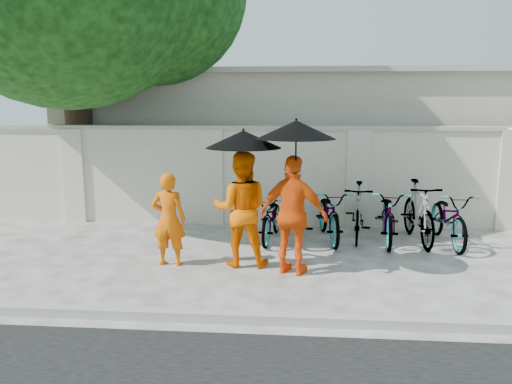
{
  "coord_description": "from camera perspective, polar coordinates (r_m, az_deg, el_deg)",
  "views": [
    {
      "loc": [
        0.77,
        -7.17,
        2.55
      ],
      "look_at": [
        0.1,
        0.88,
        1.1
      ],
      "focal_mm": 35.0,
      "sensor_mm": 36.0,
      "label": 1
    }
  ],
  "objects": [
    {
      "name": "ground",
      "position": [
        7.65,
        -1.3,
        -9.3
      ],
      "size": [
        80.0,
        80.0,
        0.0
      ],
      "primitive_type": "plane",
      "color": "silver"
    },
    {
      "name": "kerb",
      "position": [
        6.06,
        -3.05,
        -14.1
      ],
      "size": [
        40.0,
        0.16,
        0.12
      ],
      "primitive_type": "cube",
      "color": "#9FA091",
      "rests_on": "ground"
    },
    {
      "name": "compound_wall",
      "position": [
        10.49,
        5.97,
        1.63
      ],
      "size": [
        20.0,
        0.3,
        2.0
      ],
      "primitive_type": "cube",
      "color": "beige",
      "rests_on": "ground"
    },
    {
      "name": "building_behind",
      "position": [
        14.26,
        9.76,
        6.22
      ],
      "size": [
        14.0,
        6.0,
        3.2
      ],
      "primitive_type": "cube",
      "color": "#BDB4A1",
      "rests_on": "ground"
    },
    {
      "name": "monk_left",
      "position": [
        7.97,
        -9.93,
        -3.09
      ],
      "size": [
        0.55,
        0.38,
        1.48
      ],
      "primitive_type": "imported",
      "rotation": [
        0.0,
        0.0,
        3.1
      ],
      "color": "#F16206",
      "rests_on": "ground"
    },
    {
      "name": "monk_center",
      "position": [
        7.82,
        -1.71,
        -1.96
      ],
      "size": [
        0.9,
        0.71,
        1.81
      ],
      "primitive_type": "imported",
      "rotation": [
        0.0,
        0.0,
        3.17
      ],
      "color": "#FF6C00",
      "rests_on": "ground"
    },
    {
      "name": "parasol_center",
      "position": [
        7.58,
        -1.44,
        6.05
      ],
      "size": [
        1.16,
        1.16,
        1.11
      ],
      "color": "black",
      "rests_on": "ground"
    },
    {
      "name": "monk_right",
      "position": [
        7.44,
        4.32,
        -2.69
      ],
      "size": [
        1.14,
        0.79,
        1.8
      ],
      "primitive_type": "imported",
      "rotation": [
        0.0,
        0.0,
        2.77
      ],
      "color": "#FA550C",
      "rests_on": "ground"
    },
    {
      "name": "parasol_right",
      "position": [
        7.18,
        4.61,
        7.12
      ],
      "size": [
        1.15,
        1.15,
        1.29
      ],
      "color": "black",
      "rests_on": "ground"
    },
    {
      "name": "bike_0",
      "position": [
        9.32,
        1.87,
        -2.93
      ],
      "size": [
        0.79,
        1.72,
        0.87
      ],
      "primitive_type": "imported",
      "rotation": [
        0.0,
        0.0,
        -0.13
      ],
      "color": "#949494",
      "rests_on": "ground"
    },
    {
      "name": "bike_1",
      "position": [
        9.35,
        5.17,
        -2.46
      ],
      "size": [
        0.5,
        1.7,
        1.02
      ],
      "primitive_type": "imported",
      "rotation": [
        0.0,
        0.0,
        0.01
      ],
      "color": "#949494",
      "rests_on": "ground"
    },
    {
      "name": "bike_2",
      "position": [
        9.43,
        8.42,
        -2.55
      ],
      "size": [
        0.87,
        1.93,
        0.98
      ],
      "primitive_type": "imported",
      "rotation": [
        0.0,
        0.0,
        0.12
      ],
      "color": "#949494",
      "rests_on": "ground"
    },
    {
      "name": "bike_3",
      "position": [
        9.57,
        11.58,
        -2.2
      ],
      "size": [
        0.73,
        1.83,
        1.07
      ],
      "primitive_type": "imported",
      "rotation": [
        0.0,
        0.0,
        -0.13
      ],
      "color": "#949494",
      "rests_on": "ground"
    },
    {
      "name": "bike_4",
      "position": [
        9.5,
        14.9,
        -2.62
      ],
      "size": [
        0.87,
        1.97,
        1.0
      ],
      "primitive_type": "imported",
      "rotation": [
        0.0,
        0.0,
        -0.11
      ],
      "color": "#949494",
      "rests_on": "ground"
    },
    {
      "name": "bike_5",
      "position": [
        9.59,
        18.07,
        -2.23
      ],
      "size": [
        0.63,
        1.93,
        1.14
      ],
      "primitive_type": "imported",
      "rotation": [
        0.0,
        0.0,
        0.05
      ],
      "color": "#949494",
      "rests_on": "ground"
    },
    {
      "name": "bike_6",
      "position": [
        9.7,
        21.18,
        -2.74
      ],
      "size": [
        0.72,
        1.91,
        0.99
      ],
      "primitive_type": "imported",
      "rotation": [
        0.0,
        0.0,
        0.03
      ],
      "color": "#949494",
      "rests_on": "ground"
    }
  ]
}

